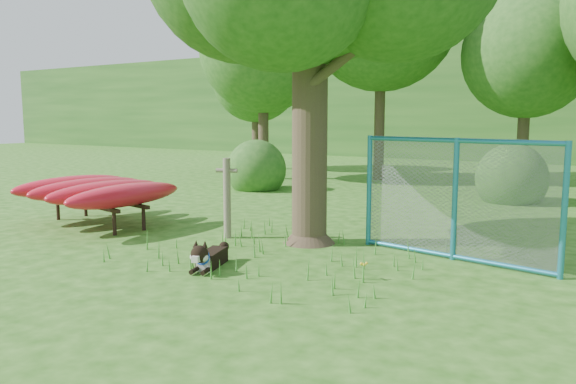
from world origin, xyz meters
The scene contains 13 objects.
ground centered at (0.00, 0.00, 0.00)m, with size 80.00×80.00×0.00m, color #205511.
wooden_post centered at (-1.39, 1.64, 0.76)m, with size 0.39×0.21×1.44m.
kayak_rack centered at (-4.36, 1.20, 0.71)m, with size 2.87×3.07×0.92m.
husky_dog centered at (-0.30, -0.15, 0.17)m, with size 0.52×1.05×0.48m.
fence_section centered at (2.50, 2.28, 0.93)m, with size 3.15×0.61×3.10m.
wildflower_clump centered at (1.81, 0.56, 0.20)m, with size 0.11×0.10×0.24m.
bg_tree_a centered at (-6.50, 10.00, 4.48)m, with size 4.40×4.40×6.70m.
bg_tree_b centered at (-3.00, 12.00, 5.61)m, with size 5.20×5.20×8.22m.
bg_tree_c centered at (1.50, 13.00, 4.11)m, with size 4.00×4.00×6.12m.
bg_tree_f centered at (-9.00, 13.00, 3.73)m, with size 3.60×3.60×5.55m.
shrub_left centered at (-5.00, 7.50, 0.00)m, with size 1.80×1.80×1.80m, color #26561C.
shrub_mid centered at (2.00, 9.00, 0.00)m, with size 1.80×1.80×1.80m, color #26561C.
wooded_hillside centered at (0.00, 28.00, 3.00)m, with size 80.00×12.00×6.00m, color #26561C.
Camera 1 is at (4.92, -6.13, 2.16)m, focal length 35.00 mm.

